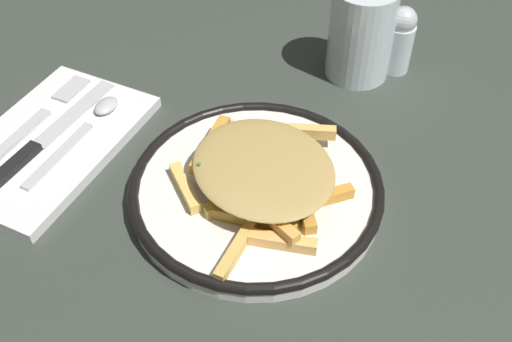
% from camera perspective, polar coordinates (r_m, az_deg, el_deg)
% --- Properties ---
extents(ground_plane, '(2.60, 2.60, 0.00)m').
position_cam_1_polar(ground_plane, '(0.60, -0.00, -2.40)').
color(ground_plane, '#353C34').
extents(plate, '(0.25, 0.25, 0.02)m').
position_cam_1_polar(plate, '(0.59, -0.00, -1.67)').
color(plate, white).
rests_on(plate, ground_plane).
extents(fries_heap, '(0.18, 0.20, 0.03)m').
position_cam_1_polar(fries_heap, '(0.57, 0.54, -0.41)').
color(fries_heap, gold).
rests_on(fries_heap, plate).
extents(napkin, '(0.14, 0.22, 0.01)m').
position_cam_1_polar(napkin, '(0.68, -18.86, 2.49)').
color(napkin, white).
rests_on(napkin, ground_plane).
extents(fork, '(0.02, 0.18, 0.01)m').
position_cam_1_polar(fork, '(0.70, -20.13, 4.29)').
color(fork, silver).
rests_on(fork, napkin).
extents(knife, '(0.02, 0.21, 0.01)m').
position_cam_1_polar(knife, '(0.67, -20.08, 2.06)').
color(knife, black).
rests_on(knife, napkin).
extents(spoon, '(0.02, 0.15, 0.01)m').
position_cam_1_polar(spoon, '(0.68, -15.48, 4.26)').
color(spoon, silver).
rests_on(spoon, napkin).
extents(water_glass, '(0.08, 0.08, 0.11)m').
position_cam_1_polar(water_glass, '(0.73, 9.84, 12.70)').
color(water_glass, silver).
rests_on(water_glass, ground_plane).
extents(salt_shaker, '(0.03, 0.03, 0.08)m').
position_cam_1_polar(salt_shaker, '(0.75, 13.33, 11.97)').
color(salt_shaker, silver).
rests_on(salt_shaker, ground_plane).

